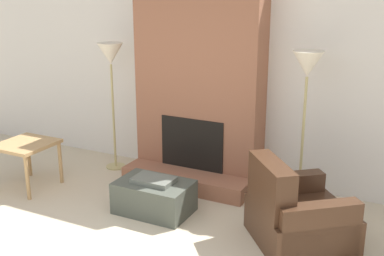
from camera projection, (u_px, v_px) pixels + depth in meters
wall_back at (207, 73)px, 5.94m from camera, size 7.59×0.06×2.60m
fireplace at (198, 83)px, 5.74m from camera, size 1.57×0.77×2.60m
ottoman at (154, 196)px, 5.14m from camera, size 0.79×0.52×0.39m
armchair at (294, 218)px, 4.49m from camera, size 1.18×1.18×0.84m
side_table at (26, 149)px, 5.69m from camera, size 0.60×0.62×0.56m
floor_lamp_left at (111, 61)px, 6.03m from camera, size 0.33×0.33×1.65m
floor_lamp_right at (307, 73)px, 4.96m from camera, size 0.33×0.33×1.70m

